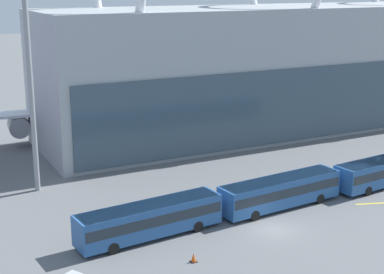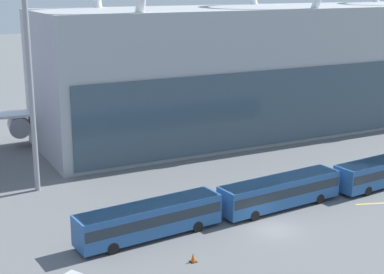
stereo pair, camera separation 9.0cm
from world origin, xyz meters
name	(u,v)px [view 1 (the left image)]	position (x,y,z in m)	size (l,w,h in m)	color
ground_plane	(273,229)	(0.00, 0.00, 0.00)	(440.00, 440.00, 0.00)	slate
airliner_at_gate_far	(285,76)	(33.75, 44.92, 5.28)	(36.45, 38.59, 13.88)	silver
shuttle_bus_0	(150,218)	(-10.49, 3.48, 1.80)	(13.45, 3.93, 3.03)	#285693
shuttle_bus_1	(280,190)	(3.59, 4.01, 1.80)	(13.44, 3.84, 3.03)	#285693
floodlight_mast	(24,0)	(-16.40, 19.96, 19.81)	(2.53, 2.53, 31.06)	gray
lane_stripe_1	(321,178)	(13.05, 9.36, 0.00)	(8.59, 0.25, 0.01)	yellow
lane_stripe_2	(366,176)	(18.00, 7.32, 0.00)	(8.33, 0.25, 0.01)	yellow
traffic_cone_0	(194,258)	(-9.27, -2.37, 0.37)	(0.54, 0.54, 0.76)	black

